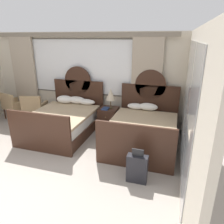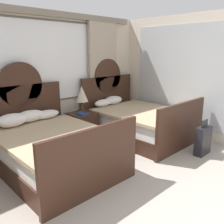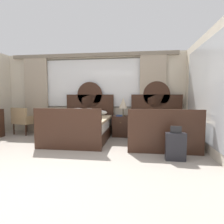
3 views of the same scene
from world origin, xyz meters
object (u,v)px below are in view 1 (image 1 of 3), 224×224
object	(u,v)px
armchair_by_window_left	(34,107)
nightstand_between_beds	(109,119)
bed_near_window	(64,120)
bed_near_mirror	(143,130)
armchair_by_window_centre	(13,104)
table_lamp_on_nightstand	(111,95)
book_on_nightstand	(105,109)
suitcase_on_floor	(137,169)

from	to	relation	value
armchair_by_window_left	nightstand_between_beds	bearing A→B (deg)	3.15
nightstand_between_beds	armchair_by_window_left	size ratio (longest dim) A/B	0.73
bed_near_window	bed_near_mirror	xyz separation A→B (m)	(2.20, -0.02, -0.01)
bed_near_mirror	armchair_by_window_centre	xyz separation A→B (m)	(-4.31, 0.50, 0.12)
bed_near_window	table_lamp_on_nightstand	xyz separation A→B (m)	(1.16, 0.66, 0.66)
book_on_nightstand	armchair_by_window_centre	bearing A→B (deg)	-179.49
bed_near_mirror	book_on_nightstand	distance (m)	1.30
armchair_by_window_left	armchair_by_window_centre	bearing A→B (deg)	179.95
bed_near_window	armchair_by_window_centre	distance (m)	2.17
bed_near_mirror	book_on_nightstand	size ratio (longest dim) A/B	8.30
bed_near_window	suitcase_on_floor	world-z (taller)	bed_near_window
suitcase_on_floor	book_on_nightstand	bearing A→B (deg)	122.85
bed_near_window	book_on_nightstand	distance (m)	1.20
book_on_nightstand	armchair_by_window_left	bearing A→B (deg)	-179.30
bed_near_mirror	armchair_by_window_left	size ratio (longest dim) A/B	2.45
nightstand_between_beds	armchair_by_window_centre	bearing A→B (deg)	-177.64
armchair_by_window_left	armchair_by_window_centre	xyz separation A→B (m)	(-0.80, 0.00, 0.00)
bed_near_mirror	armchair_by_window_centre	bearing A→B (deg)	173.40
table_lamp_on_nightstand	book_on_nightstand	size ratio (longest dim) A/B	2.18
armchair_by_window_centre	suitcase_on_floor	xyz separation A→B (m)	(4.46, -1.99, -0.21)
bed_near_mirror	nightstand_between_beds	distance (m)	1.27
bed_near_window	bed_near_mirror	size ratio (longest dim) A/B	1.00
table_lamp_on_nightstand	suitcase_on_floor	world-z (taller)	table_lamp_on_nightstand
nightstand_between_beds	suitcase_on_floor	xyz separation A→B (m)	(1.25, -2.12, -0.04)
book_on_nightstand	bed_near_window	bearing A→B (deg)	-154.02
table_lamp_on_nightstand	armchair_by_window_centre	world-z (taller)	table_lamp_on_nightstand
suitcase_on_floor	bed_near_mirror	bearing A→B (deg)	95.63
bed_near_mirror	armchair_by_window_centre	size ratio (longest dim) A/B	2.45
nightstand_between_beds	bed_near_mirror	bearing A→B (deg)	-29.84
table_lamp_on_nightstand	bed_near_window	bearing A→B (deg)	-150.32
bed_near_window	book_on_nightstand	size ratio (longest dim) A/B	8.30
bed_near_mirror	suitcase_on_floor	xyz separation A→B (m)	(0.15, -1.49, -0.09)
table_lamp_on_nightstand	suitcase_on_floor	size ratio (longest dim) A/B	0.83
book_on_nightstand	armchair_by_window_centre	xyz separation A→B (m)	(-3.16, -0.03, -0.17)
bed_near_window	bed_near_mirror	world-z (taller)	same
bed_near_mirror	suitcase_on_floor	world-z (taller)	bed_near_mirror
bed_near_mirror	armchair_by_window_centre	world-z (taller)	bed_near_mirror
nightstand_between_beds	book_on_nightstand	distance (m)	0.36
bed_near_window	nightstand_between_beds	bearing A→B (deg)	29.13
nightstand_between_beds	armchair_by_window_centre	xyz separation A→B (m)	(-3.21, -0.13, 0.17)
armchair_by_window_centre	suitcase_on_floor	bearing A→B (deg)	-24.02
suitcase_on_floor	nightstand_between_beds	bearing A→B (deg)	120.46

